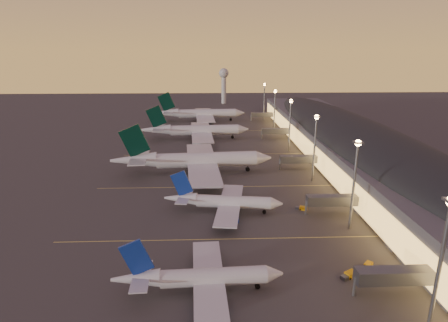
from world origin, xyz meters
TOP-DOWN VIEW (x-y plane):
  - ground at (0.00, 0.00)m, footprint 700.00×700.00m
  - airliner_narrow_south at (-5.97, -27.46)m, footprint 35.76×31.93m
  - airliner_narrow_north at (0.48, 12.62)m, footprint 37.14×33.45m
  - airliner_wide_near at (-10.46, 51.70)m, footprint 65.71×59.98m
  - airliner_wide_mid at (-11.74, 112.64)m, footprint 61.38×55.95m
  - airliner_wide_far at (-10.94, 168.55)m, footprint 65.17×59.40m
  - terminal_building at (61.84, 72.47)m, footprint 56.35×255.00m
  - light_masts at (36.00, 65.00)m, footprint 2.20×217.20m
  - radar_tower at (10.00, 260.00)m, footprint 9.00×9.00m
  - lane_markings at (0.00, 40.00)m, footprint 90.00×180.36m
  - baggage_tug_b at (27.34, -23.58)m, footprint 4.26×3.42m
  - baggage_tug_c at (25.57, 13.36)m, footprint 3.94×2.67m
  - baggage_tug_d at (33.07, -19.91)m, footprint 3.36×3.40m

SIDE VIEW (x-z plane):
  - ground at x=0.00m, z-range 0.00..0.00m
  - lane_markings at x=0.00m, z-range 0.01..0.01m
  - baggage_tug_d at x=33.07m, z-range -0.04..0.98m
  - baggage_tug_c at x=25.57m, z-range -0.05..1.05m
  - baggage_tug_b at x=27.34m, z-range -0.05..1.15m
  - airliner_narrow_south at x=-5.97m, z-range -3.09..9.70m
  - airliner_narrow_north at x=0.48m, z-range -3.20..10.06m
  - airliner_wide_mid at x=-11.74m, z-range -4.76..14.88m
  - airliner_wide_far at x=-10.94m, z-range -5.06..15.80m
  - airliner_wide_near at x=-10.46m, z-range -5.10..15.92m
  - terminal_building at x=61.84m, z-range 0.05..17.51m
  - light_masts at x=36.00m, z-range 4.60..30.50m
  - radar_tower at x=10.00m, z-range 5.62..38.12m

